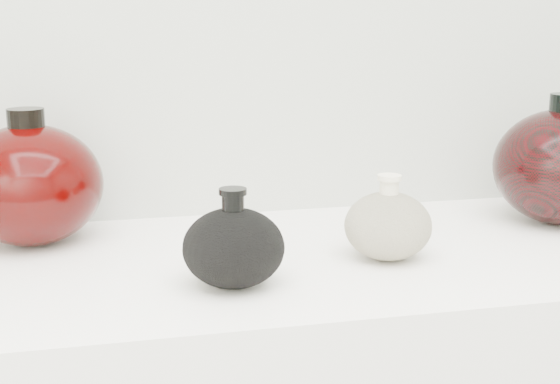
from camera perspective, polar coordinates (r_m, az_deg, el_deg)
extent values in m
cube|color=white|center=(1.12, 0.06, -5.42)|extent=(1.20, 0.50, 0.03)
ellipsoid|color=black|center=(0.98, -3.41, -4.10)|extent=(0.15, 0.15, 0.10)
cylinder|color=black|center=(0.96, -3.46, -0.83)|extent=(0.03, 0.03, 0.03)
cylinder|color=black|center=(0.96, -3.47, 0.04)|extent=(0.04, 0.04, 0.01)
ellipsoid|color=beige|center=(1.10, 7.90, -2.47)|extent=(0.13, 0.13, 0.09)
cylinder|color=#EFE4C3|center=(1.08, 7.99, 0.31)|extent=(0.03, 0.03, 0.03)
cylinder|color=#EFE4C3|center=(1.08, 8.01, 1.06)|extent=(0.04, 0.04, 0.01)
ellipsoid|color=black|center=(1.21, -17.77, 0.50)|extent=(0.21, 0.21, 0.18)
cylinder|color=black|center=(1.19, -18.10, 5.02)|extent=(0.05, 0.05, 0.03)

